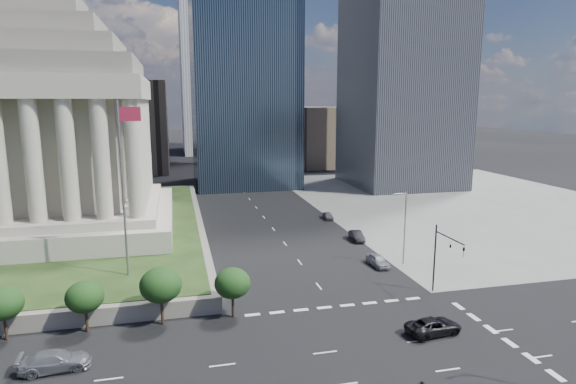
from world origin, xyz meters
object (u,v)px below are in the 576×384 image
object	(u,v)px
street_lamp_north	(404,224)
parked_sedan_near	(378,260)
suv_grey	(55,361)
flagpole	(124,180)
parked_sedan_far	(328,216)
war_memorial	(51,104)
pickup_truck	(434,326)
traffic_signal_ne	(444,252)
parked_sedan_mid	(357,236)

from	to	relation	value
street_lamp_north	parked_sedan_near	size ratio (longest dim) A/B	2.19
street_lamp_north	suv_grey	distance (m)	43.70
flagpole	parked_sedan_far	world-z (taller)	flagpole
parked_sedan_near	parked_sedan_far	bearing A→B (deg)	84.32
war_memorial	suv_grey	distance (m)	46.12
pickup_truck	parked_sedan_near	xyz separation A→B (m)	(2.71, 19.07, 0.02)
pickup_truck	war_memorial	bearing A→B (deg)	37.28
war_memorial	traffic_signal_ne	distance (m)	60.00
street_lamp_north	flagpole	bearing A→B (deg)	-178.37
flagpole	parked_sedan_near	bearing A→B (deg)	1.94
war_memorial	flagpole	world-z (taller)	war_memorial
suv_grey	traffic_signal_ne	bearing A→B (deg)	-85.10
war_memorial	street_lamp_north	world-z (taller)	war_memorial
parked_sedan_near	parked_sedan_mid	size ratio (longest dim) A/B	1.00
parked_sedan_mid	pickup_truck	bearing A→B (deg)	-92.59
war_memorial	parked_sedan_near	distance (m)	53.59
street_lamp_north	parked_sedan_mid	bearing A→B (deg)	98.57
suv_grey	parked_sedan_far	bearing A→B (deg)	-44.72
traffic_signal_ne	street_lamp_north	xyz separation A→B (m)	(0.83, 11.30, 0.41)
parked_sedan_far	traffic_signal_ne	bearing A→B (deg)	-84.42
traffic_signal_ne	suv_grey	size ratio (longest dim) A/B	1.44
parked_sedan_near	parked_sedan_far	distance (m)	26.81
suv_grey	pickup_truck	bearing A→B (deg)	-96.70
war_memorial	pickup_truck	bearing A→B (deg)	-45.61
pickup_truck	parked_sedan_near	world-z (taller)	parked_sedan_near
war_memorial	street_lamp_north	xyz separation A→B (m)	(47.33, -23.00, -15.74)
flagpole	pickup_truck	xyz separation A→B (m)	(28.94, -18.00, -12.35)
street_lamp_north	parked_sedan_mid	size ratio (longest dim) A/B	2.19
traffic_signal_ne	parked_sedan_mid	distance (m)	23.89
parked_sedan_mid	parked_sedan_far	size ratio (longest dim) A/B	1.19
street_lamp_north	suv_grey	xyz separation A→B (m)	(-39.72, -17.56, -4.85)
traffic_signal_ne	parked_sedan_near	xyz separation A→B (m)	(-2.68, 11.37, -4.47)
pickup_truck	parked_sedan_far	world-z (taller)	pickup_truck
parked_sedan_near	parked_sedan_far	size ratio (longest dim) A/B	1.19
street_lamp_north	pickup_truck	size ratio (longest dim) A/B	1.83
war_memorial	flagpole	distance (m)	28.16
street_lamp_north	parked_sedan_mid	world-z (taller)	street_lamp_north
street_lamp_north	parked_sedan_mid	distance (m)	13.21
traffic_signal_ne	parked_sedan_far	size ratio (longest dim) A/B	2.09
flagpole	parked_sedan_mid	size ratio (longest dim) A/B	4.38
war_memorial	traffic_signal_ne	xyz separation A→B (m)	(46.50, -34.30, -16.15)
suv_grey	parked_sedan_far	world-z (taller)	suv_grey
flagpole	traffic_signal_ne	bearing A→B (deg)	-16.71
street_lamp_north	war_memorial	bearing A→B (deg)	154.08
street_lamp_north	pickup_truck	bearing A→B (deg)	-108.11
war_memorial	traffic_signal_ne	world-z (taller)	war_memorial
traffic_signal_ne	pickup_truck	xyz separation A→B (m)	(-5.39, -7.70, -4.49)
suv_grey	parked_sedan_far	distance (m)	58.36
pickup_truck	suv_grey	world-z (taller)	suv_grey
traffic_signal_ne	pickup_truck	bearing A→B (deg)	-124.99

